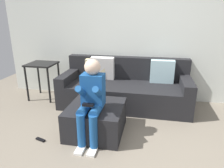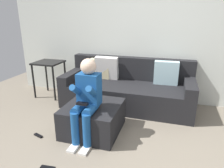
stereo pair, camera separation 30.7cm
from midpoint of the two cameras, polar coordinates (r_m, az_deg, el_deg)
The scene contains 7 objects.
ground_plane at distance 2.55m, azimuth 1.36°, elevation -20.34°, with size 7.23×7.23×0.00m, color slate.
wall_back at distance 4.00m, azimuth 6.61°, elevation 13.32°, with size 5.56×0.10×2.49m, color silver.
couch_sectional at distance 3.82m, azimuth 1.19°, elevation -1.28°, with size 2.29×0.90×0.85m.
ottoman at distance 2.99m, azimuth -7.36°, elevation -9.55°, with size 0.75×0.78×0.40m, color black.
person_seated at distance 2.66m, azimuth -9.01°, elevation -3.73°, with size 0.29×0.57×1.08m.
side_table at distance 4.31m, azimuth -20.52°, elevation 3.71°, with size 0.52×0.50×0.71m.
remote_by_storage_bin at distance 3.08m, azimuth -21.81°, elevation -14.03°, with size 0.15×0.04×0.02m, color black.
Camera 1 is at (0.18, -1.99, 1.60)m, focal length 33.40 mm.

